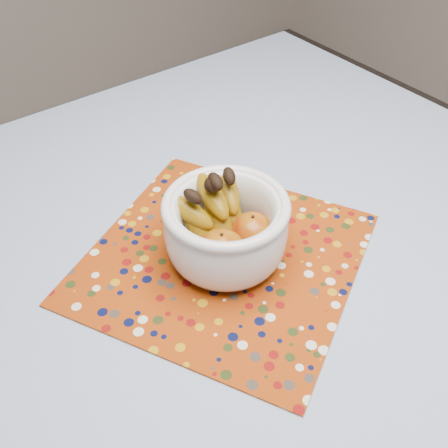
# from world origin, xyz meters

# --- Properties ---
(table) EXTENTS (1.20, 1.20, 0.75)m
(table) POSITION_xyz_m (0.00, 0.00, 0.67)
(table) COLOR brown
(table) RESTS_ON ground
(tablecloth) EXTENTS (1.32, 1.32, 0.01)m
(tablecloth) POSITION_xyz_m (0.00, 0.00, 0.76)
(tablecloth) COLOR #6480A7
(tablecloth) RESTS_ON table
(placemat) EXTENTS (0.57, 0.57, 0.00)m
(placemat) POSITION_xyz_m (-0.05, 0.02, 0.76)
(placemat) COLOR #892F07
(placemat) RESTS_ON tablecloth
(fruit_bowl) EXTENTS (0.20, 0.20, 0.16)m
(fruit_bowl) POSITION_xyz_m (-0.05, 0.03, 0.83)
(fruit_bowl) COLOR silver
(fruit_bowl) RESTS_ON placemat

